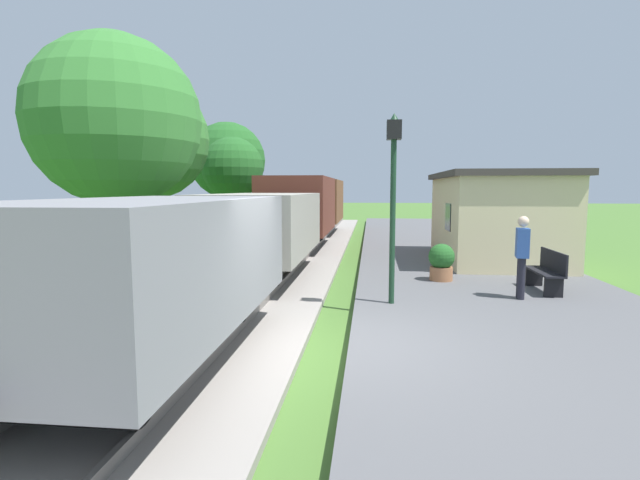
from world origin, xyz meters
TOP-DOWN VIEW (x-y plane):
  - ground_plane at (0.00, 0.00)m, footprint 160.00×160.00m
  - platform_slab at (3.20, 0.00)m, footprint 6.00×60.00m
  - track_ballast at (-2.40, 0.00)m, footprint 3.80×60.00m
  - rail_near at (-1.68, 0.00)m, footprint 0.07×60.00m
  - rail_far at (-3.12, 0.00)m, footprint 0.07×60.00m
  - freight_train at (-2.40, 9.82)m, footprint 2.50×26.00m
  - station_hut at (4.40, 8.69)m, footprint 3.50×5.80m
  - bench_near_hut at (4.39, 4.00)m, footprint 0.42×1.50m
  - person_waiting at (3.60, 3.23)m, footprint 0.31×0.42m
  - potted_planter at (2.26, 5.05)m, footprint 0.64×0.64m
  - lamp_post_near at (0.93, 2.53)m, footprint 0.28×0.28m
  - tree_trackside_mid at (-6.23, 5.29)m, footprint 4.47×4.47m
  - tree_trackside_far at (-8.19, 11.20)m, footprint 4.68×4.68m
  - tree_field_left at (-6.57, 17.09)m, footprint 3.16×3.16m
  - tree_field_distant at (-8.47, 22.39)m, footprint 4.73×4.73m

SIDE VIEW (x-z plane):
  - ground_plane at x=0.00m, z-range 0.00..0.00m
  - track_ballast at x=-2.40m, z-range 0.00..0.12m
  - platform_slab at x=3.20m, z-range 0.00..0.25m
  - rail_near at x=-1.68m, z-range 0.12..0.26m
  - rail_far at x=-3.12m, z-range 0.12..0.26m
  - bench_near_hut at x=4.39m, z-range 0.27..1.18m
  - potted_planter at x=2.26m, z-range 0.26..1.18m
  - person_waiting at x=3.60m, z-range 0.33..2.04m
  - freight_train at x=-2.40m, z-range 0.19..2.91m
  - station_hut at x=4.40m, z-range 0.26..3.04m
  - lamp_post_near at x=0.93m, z-range 0.95..4.65m
  - tree_field_left at x=-6.57m, z-range 0.98..6.14m
  - tree_field_distant at x=-8.47m, z-range 0.96..7.62m
  - tree_trackside_mid at x=-6.23m, z-range 1.02..7.55m
  - tree_trackside_far at x=-8.19m, z-range 1.04..7.82m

